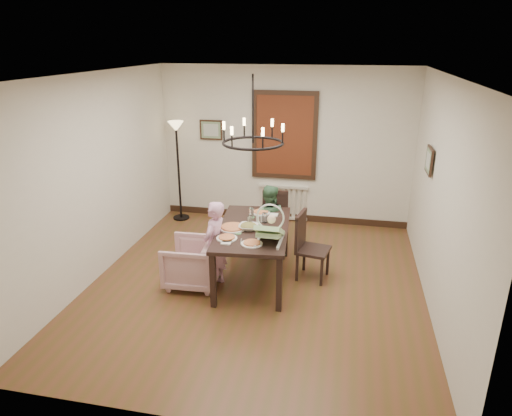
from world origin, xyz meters
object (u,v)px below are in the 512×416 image
(chair_right, at_px, (313,246))
(drinking_glass, at_px, (250,222))
(seated_man, at_px, (269,227))
(dining_table, at_px, (253,233))
(elderly_woman, at_px, (215,252))
(baby_bouncer, at_px, (270,229))
(armchair, at_px, (192,263))
(floor_lamp, at_px, (179,173))
(chair_far, at_px, (274,222))

(chair_right, distance_m, drinking_glass, 0.96)
(chair_right, distance_m, seated_man, 0.94)
(dining_table, relative_size, drinking_glass, 12.00)
(elderly_woman, height_order, baby_bouncer, baby_bouncer)
(armchair, distance_m, floor_lamp, 2.61)
(armchair, bearing_deg, floor_lamp, -158.33)
(chair_right, distance_m, elderly_woman, 1.37)
(floor_lamp, bearing_deg, dining_table, -47.68)
(seated_man, relative_size, drinking_glass, 6.53)
(chair_right, xyz_separation_m, armchair, (-1.61, -0.52, -0.16))
(dining_table, distance_m, armchair, 0.93)
(floor_lamp, bearing_deg, chair_far, -26.58)
(dining_table, xyz_separation_m, elderly_woman, (-0.46, -0.30, -0.19))
(elderly_woman, bearing_deg, armchair, -76.16)
(chair_right, xyz_separation_m, drinking_glass, (-0.86, -0.21, 0.37))
(chair_right, height_order, seated_man, chair_right)
(chair_far, bearing_deg, chair_right, -53.71)
(chair_right, bearing_deg, seated_man, 62.44)
(armchair, bearing_deg, seated_man, 139.20)
(dining_table, height_order, elderly_woman, elderly_woman)
(chair_far, height_order, drinking_glass, chair_far)
(seated_man, bearing_deg, baby_bouncer, 103.09)
(seated_man, xyz_separation_m, baby_bouncer, (0.22, -1.19, 0.48))
(chair_right, relative_size, seated_man, 1.01)
(seated_man, height_order, baby_bouncer, baby_bouncer)
(armchair, relative_size, floor_lamp, 0.40)
(elderly_woman, relative_size, seated_man, 1.06)
(chair_right, distance_m, armchair, 1.70)
(chair_far, bearing_deg, floor_lamp, 149.78)
(dining_table, relative_size, chair_right, 1.81)
(baby_bouncer, bearing_deg, drinking_glass, 130.56)
(drinking_glass, distance_m, floor_lamp, 2.69)
(chair_right, distance_m, floor_lamp, 3.23)
(baby_bouncer, height_order, floor_lamp, floor_lamp)
(chair_far, distance_m, floor_lamp, 2.22)
(elderly_woman, bearing_deg, seated_man, 164.27)
(chair_right, xyz_separation_m, baby_bouncer, (-0.52, -0.61, 0.47))
(elderly_woman, relative_size, baby_bouncer, 1.97)
(chair_right, height_order, floor_lamp, floor_lamp)
(seated_man, xyz_separation_m, drinking_glass, (-0.12, -0.78, 0.38))
(chair_right, relative_size, baby_bouncer, 1.89)
(chair_right, distance_m, baby_bouncer, 0.93)
(baby_bouncer, bearing_deg, chair_far, 97.63)
(armchair, height_order, elderly_woman, elderly_woman)
(armchair, bearing_deg, chair_far, 143.74)
(seated_man, xyz_separation_m, floor_lamp, (-1.90, 1.23, 0.42))
(chair_far, relative_size, floor_lamp, 0.52)
(chair_far, relative_size, seated_man, 0.98)
(seated_man, bearing_deg, chair_right, 144.45)
(seated_man, distance_m, baby_bouncer, 1.30)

